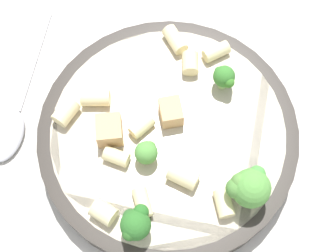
# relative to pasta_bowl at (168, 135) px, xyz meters

# --- Properties ---
(ground_plane) EXTENTS (2.00, 2.00, 0.00)m
(ground_plane) POSITION_rel_pasta_bowl_xyz_m (0.00, 0.00, -0.02)
(ground_plane) COLOR beige
(pasta_bowl) EXTENTS (0.26, 0.26, 0.03)m
(pasta_bowl) POSITION_rel_pasta_bowl_xyz_m (0.00, 0.00, 0.00)
(pasta_bowl) COLOR #28231E
(pasta_bowl) RESTS_ON ground_plane
(broccoli_floret_0) EXTENTS (0.02, 0.02, 0.03)m
(broccoli_floret_0) POSITION_rel_pasta_bowl_xyz_m (-0.00, -0.04, 0.03)
(broccoli_floret_0) COLOR #9EC175
(broccoli_floret_0) RESTS_ON pasta_bowl
(broccoli_floret_1) EXTENTS (0.03, 0.02, 0.03)m
(broccoli_floret_1) POSITION_rel_pasta_bowl_xyz_m (0.02, 0.07, 0.03)
(broccoli_floret_1) COLOR #9EC175
(broccoli_floret_1) RESTS_ON pasta_bowl
(broccoli_floret_2) EXTENTS (0.03, 0.03, 0.03)m
(broccoli_floret_2) POSITION_rel_pasta_bowl_xyz_m (0.03, -0.10, 0.03)
(broccoli_floret_2) COLOR #93B766
(broccoli_floret_2) RESTS_ON pasta_bowl
(broccoli_floret_3) EXTENTS (0.04, 0.04, 0.04)m
(broccoli_floret_3) POSITION_rel_pasta_bowl_xyz_m (0.10, -0.01, 0.04)
(broccoli_floret_3) COLOR #84AD60
(broccoli_floret_3) RESTS_ON pasta_bowl
(rigatoni_0) EXTENTS (0.03, 0.02, 0.01)m
(rigatoni_0) POSITION_rel_pasta_bowl_xyz_m (-0.02, -0.05, 0.02)
(rigatoni_0) COLOR beige
(rigatoni_0) RESTS_ON pasta_bowl
(rigatoni_1) EXTENTS (0.03, 0.03, 0.02)m
(rigatoni_1) POSITION_rel_pasta_bowl_xyz_m (-0.02, 0.07, 0.02)
(rigatoni_1) COLOR beige
(rigatoni_1) RESTS_ON pasta_bowl
(rigatoni_2) EXTENTS (0.03, 0.03, 0.01)m
(rigatoni_2) POSITION_rel_pasta_bowl_xyz_m (0.08, -0.03, 0.02)
(rigatoni_2) COLOR beige
(rigatoni_2) RESTS_ON pasta_bowl
(rigatoni_3) EXTENTS (0.03, 0.03, 0.02)m
(rigatoni_3) POSITION_rel_pasta_bowl_xyz_m (-0.05, 0.09, 0.02)
(rigatoni_3) COLOR beige
(rigatoni_3) RESTS_ON pasta_bowl
(rigatoni_4) EXTENTS (0.03, 0.03, 0.01)m
(rigatoni_4) POSITION_rel_pasta_bowl_xyz_m (-0.01, 0.10, 0.02)
(rigatoni_4) COLOR beige
(rigatoni_4) RESTS_ON pasta_bowl
(rigatoni_5) EXTENTS (0.03, 0.02, 0.02)m
(rigatoni_5) POSITION_rel_pasta_bowl_xyz_m (0.04, -0.03, 0.02)
(rigatoni_5) COLOR beige
(rigatoni_5) RESTS_ON pasta_bowl
(rigatoni_6) EXTENTS (0.02, 0.03, 0.01)m
(rigatoni_6) POSITION_rel_pasta_bowl_xyz_m (-0.02, -0.01, 0.02)
(rigatoni_6) COLOR beige
(rigatoni_6) RESTS_ON pasta_bowl
(rigatoni_7) EXTENTS (0.02, 0.03, 0.02)m
(rigatoni_7) POSITION_rel_pasta_bowl_xyz_m (-0.09, -0.04, 0.02)
(rigatoni_7) COLOR beige
(rigatoni_7) RESTS_ON pasta_bowl
(rigatoni_8) EXTENTS (0.03, 0.03, 0.01)m
(rigatoni_8) POSITION_rel_pasta_bowl_xyz_m (0.02, -0.07, 0.02)
(rigatoni_8) COLOR beige
(rigatoni_8) RESTS_ON pasta_bowl
(rigatoni_9) EXTENTS (0.03, 0.03, 0.02)m
(rigatoni_9) POSITION_rel_pasta_bowl_xyz_m (-0.08, -0.02, 0.02)
(rigatoni_9) COLOR beige
(rigatoni_9) RESTS_ON pasta_bowl
(rigatoni_10) EXTENTS (0.02, 0.02, 0.02)m
(rigatoni_10) POSITION_rel_pasta_bowl_xyz_m (-0.00, -0.10, 0.02)
(rigatoni_10) COLOR beige
(rigatoni_10) RESTS_ON pasta_bowl
(chicken_chunk_0) EXTENTS (0.04, 0.04, 0.02)m
(chicken_chunk_0) POSITION_rel_pasta_bowl_xyz_m (-0.04, -0.04, 0.02)
(chicken_chunk_0) COLOR tan
(chicken_chunk_0) RESTS_ON pasta_bowl
(chicken_chunk_1) EXTENTS (0.03, 0.03, 0.02)m
(chicken_chunk_1) POSITION_rel_pasta_bowl_xyz_m (-0.01, 0.01, 0.02)
(chicken_chunk_1) COLOR tan
(chicken_chunk_1) RESTS_ON pasta_bowl
(spoon) EXTENTS (0.10, 0.18, 0.01)m
(spoon) POSITION_rel_pasta_bowl_xyz_m (-0.15, -0.07, -0.01)
(spoon) COLOR #B2B2B7
(spoon) RESTS_ON ground_plane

